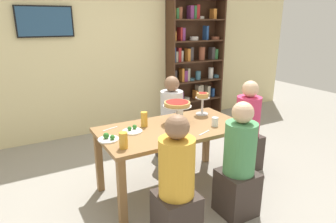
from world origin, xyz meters
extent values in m
plane|color=gray|center=(0.00, 0.00, 0.00)|extent=(12.00, 12.00, 0.00)
cube|color=beige|center=(0.00, 2.20, 1.40)|extent=(8.00, 0.12, 2.80)
cube|color=olive|center=(0.00, 0.00, 0.72)|extent=(1.58, 0.84, 0.04)
cube|color=olive|center=(-0.73, -0.36, 0.35)|extent=(0.07, 0.07, 0.70)
cube|color=olive|center=(0.73, -0.36, 0.35)|extent=(0.07, 0.07, 0.70)
cube|color=olive|center=(-0.73, 0.36, 0.35)|extent=(0.07, 0.07, 0.70)
cube|color=olive|center=(0.73, 0.36, 0.35)|extent=(0.07, 0.07, 0.70)
cube|color=#422819|center=(1.09, 1.98, 1.10)|extent=(0.03, 0.30, 2.20)
cube|color=#422819|center=(2.16, 1.98, 1.10)|extent=(0.03, 0.30, 2.20)
cube|color=#422819|center=(1.63, 2.12, 1.10)|extent=(1.10, 0.02, 2.20)
cube|color=#422819|center=(1.63, 1.98, 0.01)|extent=(1.04, 0.28, 0.02)
cube|color=#422819|center=(1.63, 1.98, 0.38)|extent=(1.04, 0.28, 0.02)
cube|color=#422819|center=(1.63, 1.98, 0.75)|extent=(1.04, 0.28, 0.02)
cube|color=#422819|center=(1.63, 1.98, 1.11)|extent=(1.04, 0.28, 0.02)
cube|color=#422819|center=(1.63, 1.98, 1.48)|extent=(1.04, 0.28, 0.02)
cube|color=#422819|center=(1.63, 1.98, 1.85)|extent=(1.04, 0.28, 0.02)
cube|color=navy|center=(1.15, 1.98, 0.52)|extent=(0.04, 0.13, 0.26)
cube|color=#7A3370|center=(1.32, 1.98, 0.47)|extent=(0.05, 0.13, 0.16)
cylinder|color=beige|center=(1.43, 1.98, 0.41)|extent=(0.15, 0.15, 0.05)
cube|color=orange|center=(1.64, 1.98, 0.47)|extent=(0.05, 0.11, 0.16)
cube|color=#B2A88E|center=(1.70, 1.98, 0.52)|extent=(0.06, 0.13, 0.26)
cube|color=#B2A88E|center=(1.77, 1.98, 0.52)|extent=(0.06, 0.13, 0.26)
cube|color=#B2A88E|center=(1.93, 1.98, 0.50)|extent=(0.06, 0.13, 0.22)
cube|color=navy|center=(2.04, 1.98, 0.47)|extent=(0.05, 0.13, 0.16)
cube|color=#3D3838|center=(1.16, 1.98, 0.87)|extent=(0.07, 0.13, 0.22)
cube|color=orange|center=(1.33, 1.98, 0.88)|extent=(0.05, 0.13, 0.24)
cube|color=#7A3370|center=(1.39, 1.98, 0.86)|extent=(0.07, 0.13, 0.20)
cube|color=#B2A88E|center=(1.45, 1.98, 0.87)|extent=(0.05, 0.13, 0.23)
cylinder|color=#3D7084|center=(1.55, 1.98, 0.78)|extent=(0.12, 0.12, 0.04)
cylinder|color=#3D7084|center=(1.70, 1.98, 0.84)|extent=(0.10, 0.10, 0.16)
cylinder|color=silver|center=(2.00, 1.98, 0.86)|extent=(0.10, 0.10, 0.21)
cylinder|color=#3D7084|center=(2.13, 1.98, 0.79)|extent=(0.12, 0.12, 0.06)
cube|color=navy|center=(1.15, 1.98, 1.25)|extent=(0.05, 0.12, 0.25)
cube|color=#B2A88E|center=(1.20, 1.98, 1.22)|extent=(0.04, 0.13, 0.19)
cube|color=maroon|center=(1.26, 1.98, 1.25)|extent=(0.05, 0.13, 0.25)
cylinder|color=beige|center=(1.32, 1.98, 1.22)|extent=(0.07, 0.07, 0.19)
cube|color=orange|center=(1.45, 1.98, 1.24)|extent=(0.05, 0.13, 0.22)
cube|color=#3D3838|center=(1.51, 1.98, 1.25)|extent=(0.06, 0.13, 0.24)
cylinder|color=brown|center=(1.77, 1.98, 1.24)|extent=(0.12, 0.12, 0.24)
cube|color=#3D3838|center=(2.00, 1.98, 1.24)|extent=(0.07, 0.13, 0.23)
cube|color=#2D6B38|center=(2.07, 1.98, 1.22)|extent=(0.06, 0.13, 0.19)
cube|color=orange|center=(1.16, 1.98, 1.57)|extent=(0.06, 0.12, 0.16)
cube|color=maroon|center=(1.28, 1.98, 1.60)|extent=(0.04, 0.13, 0.23)
cube|color=#7A3370|center=(1.33, 1.98, 1.60)|extent=(0.05, 0.13, 0.22)
cylinder|color=silver|center=(1.58, 1.98, 1.52)|extent=(0.16, 0.16, 0.07)
cube|color=navy|center=(1.84, 1.98, 1.61)|extent=(0.04, 0.13, 0.25)
cylinder|color=brown|center=(2.06, 1.98, 1.52)|extent=(0.16, 0.16, 0.05)
cube|color=#B7932D|center=(1.15, 1.98, 1.94)|extent=(0.04, 0.12, 0.17)
cube|color=#2D6B38|center=(1.20, 1.98, 1.95)|extent=(0.05, 0.13, 0.18)
cylinder|color=brown|center=(1.28, 1.98, 1.96)|extent=(0.10, 0.10, 0.20)
cube|color=#7A3370|center=(1.49, 1.98, 1.97)|extent=(0.07, 0.13, 0.22)
cube|color=#2D6B38|center=(1.56, 1.98, 1.97)|extent=(0.05, 0.13, 0.22)
cube|color=maroon|center=(1.62, 1.98, 1.98)|extent=(0.06, 0.13, 0.24)
cylinder|color=beige|center=(1.72, 1.98, 1.88)|extent=(0.12, 0.12, 0.05)
cube|color=orange|center=(1.99, 1.98, 1.95)|extent=(0.07, 0.13, 0.18)
cube|color=black|center=(-0.89, 2.11, 1.82)|extent=(0.78, 0.05, 0.44)
cube|color=navy|center=(-0.89, 2.08, 1.82)|extent=(0.74, 0.01, 0.40)
cube|color=#382D28|center=(0.38, 0.69, 0.23)|extent=(0.34, 0.34, 0.45)
cylinder|color=silver|center=(0.38, 0.69, 0.70)|extent=(0.30, 0.30, 0.50)
sphere|color=#846047|center=(0.38, 0.69, 1.05)|extent=(0.20, 0.20, 0.20)
cube|color=#382D28|center=(1.07, -0.03, 0.23)|extent=(0.34, 0.34, 0.45)
cylinder|color=#D63866|center=(1.07, -0.03, 0.70)|extent=(0.30, 0.30, 0.50)
sphere|color=beige|center=(1.07, -0.03, 1.05)|extent=(0.20, 0.20, 0.20)
cube|color=#382D28|center=(0.33, -0.70, 0.23)|extent=(0.34, 0.34, 0.45)
cylinder|color=#4C935B|center=(0.33, -0.70, 0.70)|extent=(0.30, 0.30, 0.50)
sphere|color=beige|center=(0.33, -0.70, 1.05)|extent=(0.20, 0.20, 0.20)
cube|color=#382D28|center=(-0.38, -0.73, 0.23)|extent=(0.34, 0.34, 0.45)
cylinder|color=gold|center=(-0.38, -0.73, 0.70)|extent=(0.30, 0.30, 0.50)
sphere|color=#846047|center=(-0.38, -0.73, 1.05)|extent=(0.20, 0.20, 0.20)
cylinder|color=silver|center=(0.12, 0.10, 0.75)|extent=(0.15, 0.15, 0.01)
cylinder|color=silver|center=(0.12, 0.10, 0.84)|extent=(0.03, 0.03, 0.18)
cylinder|color=silver|center=(0.12, 0.10, 0.94)|extent=(0.32, 0.32, 0.01)
cylinder|color=tan|center=(0.12, 0.10, 0.96)|extent=(0.29, 0.29, 0.04)
cylinder|color=maroon|center=(0.12, 0.10, 0.98)|extent=(0.25, 0.25, 0.00)
cylinder|color=silver|center=(0.54, 0.22, 0.75)|extent=(0.15, 0.15, 0.01)
cylinder|color=silver|center=(0.54, 0.22, 0.85)|extent=(0.03, 0.03, 0.19)
cylinder|color=silver|center=(0.54, 0.22, 0.95)|extent=(0.17, 0.17, 0.01)
cylinder|color=tan|center=(0.54, 0.22, 0.98)|extent=(0.14, 0.14, 0.05)
cylinder|color=maroon|center=(0.54, 0.22, 1.01)|extent=(0.11, 0.11, 0.00)
cylinder|color=white|center=(-0.72, -0.01, 0.75)|extent=(0.20, 0.20, 0.01)
sphere|color=#2D7028|center=(-0.73, 0.01, 0.78)|extent=(0.06, 0.06, 0.06)
sphere|color=#2D7028|center=(-0.69, -0.05, 0.78)|extent=(0.05, 0.05, 0.05)
cylinder|color=white|center=(-0.43, 0.08, 0.75)|extent=(0.21, 0.21, 0.01)
sphere|color=#2D7028|center=(-0.45, 0.10, 0.78)|extent=(0.04, 0.04, 0.04)
sphere|color=#2D7028|center=(-0.39, 0.12, 0.78)|extent=(0.05, 0.05, 0.05)
cylinder|color=gold|center=(-0.25, 0.18, 0.82)|extent=(0.07, 0.07, 0.16)
cylinder|color=gold|center=(-0.65, -0.25, 0.82)|extent=(0.08, 0.08, 0.15)
cylinder|color=white|center=(0.42, -0.19, 0.79)|extent=(0.07, 0.07, 0.10)
cylinder|color=white|center=(-0.04, -0.11, 0.79)|extent=(0.07, 0.07, 0.10)
cylinder|color=white|center=(0.30, 0.32, 0.79)|extent=(0.06, 0.06, 0.10)
cube|color=silver|center=(0.20, -0.31, 0.74)|extent=(0.17, 0.08, 0.00)
cube|color=silver|center=(0.59, -0.33, 0.74)|extent=(0.18, 0.05, 0.00)
cube|color=silver|center=(-0.07, -0.24, 0.74)|extent=(0.18, 0.06, 0.00)
cube|color=silver|center=(-0.60, 0.28, 0.74)|extent=(0.18, 0.07, 0.00)
camera|label=1|loc=(-1.49, -2.58, 1.85)|focal=31.57mm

